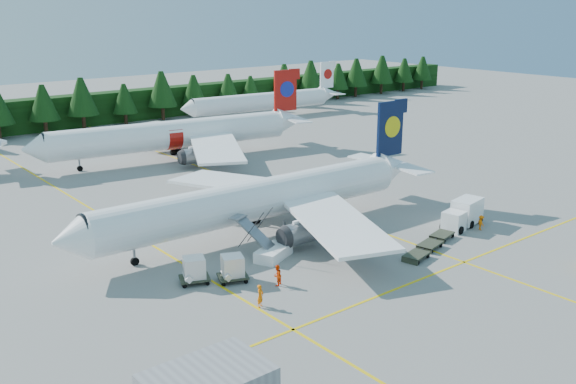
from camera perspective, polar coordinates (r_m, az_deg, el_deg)
ground at (r=59.59m, az=7.27°, el=-5.88°), size 320.00×320.00×0.00m
taxi_stripe_a at (r=67.37m, az=-13.72°, el=-3.57°), size 0.25×120.00×0.01m
taxi_stripe_b at (r=77.37m, az=-0.28°, el=-0.50°), size 0.25×120.00×0.01m
taxi_stripe_cross at (r=55.97m, az=11.72°, el=-7.60°), size 80.00×0.25×0.01m
treeline_hedge at (r=127.94m, az=-20.23°, el=6.59°), size 220.00×4.00×6.00m
airliner_navy at (r=63.66m, az=-3.40°, el=-0.89°), size 40.92×33.66×11.90m
airliner_red at (r=97.01m, az=-10.69°, el=4.94°), size 42.44×34.68×12.39m
airliner_far_right at (r=132.52m, az=-2.78°, el=8.01°), size 36.37×6.72×10.58m
airstairs at (r=59.02m, az=-1.57°, el=-5.17°), size 4.71×5.99×3.53m
service_truck at (r=69.46m, az=15.25°, el=-1.90°), size 5.96×3.05×2.74m
dolly_train at (r=62.66m, az=12.48°, el=-4.54°), size 9.10×4.11×0.15m
uld_pair at (r=54.17m, az=-6.65°, el=-6.72°), size 5.70×4.40×1.90m
crew_a at (r=49.81m, az=-2.48°, el=-9.22°), size 0.79×0.69×1.83m
crew_b at (r=53.37m, az=-0.97°, el=-7.42°), size 1.07×0.98×1.79m
crew_c at (r=69.06m, az=16.78°, el=-2.63°), size 0.68×0.78×1.57m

